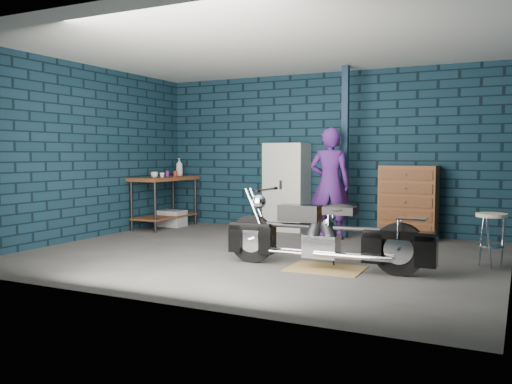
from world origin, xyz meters
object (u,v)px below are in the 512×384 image
Objects in this scene: motorcycle at (326,230)px; person at (330,184)px; workbench at (165,202)px; locker at (286,187)px; shop_stool at (491,241)px; tool_chest at (408,202)px; storage_bin at (172,218)px.

person is at bearing 105.71° from motorcycle.
motorcycle is at bearing -29.14° from workbench.
locker reaches higher than shop_stool.
tool_chest is at bearing 0.00° from locker.
locker is at bearing 180.00° from tool_chest.
storage_bin is 5.60m from shop_stool.
shop_stool is (2.37, -1.23, -0.54)m from person.
motorcycle is at bearing -98.69° from tool_chest.
storage_bin is at bearing -168.12° from locker.
motorcycle is 1.81× the size of tool_chest.
tool_chest is (2.06, 0.00, -0.18)m from locker.
person is at bearing 152.54° from shop_stool.
tool_chest reaches higher than motorcycle.
shop_stool is at bearing -28.19° from locker.
tool_chest is (4.17, 0.61, 0.12)m from workbench.
storage_bin is 0.32× the size of locker.
workbench is 0.35m from storage_bin.
workbench reaches higher than shop_stool.
storage_bin is at bearing -173.95° from tool_chest.
locker reaches higher than storage_bin.
locker is at bearing 119.51° from motorcycle.
workbench is at bearing -96.53° from storage_bin.
motorcycle is 1.38× the size of locker.
shop_stool is at bearing 26.74° from motorcycle.
locker is at bearing 11.88° from storage_bin.
shop_stool is at bearing 141.28° from person.
motorcycle is 4.36× the size of storage_bin.
locker reaches higher than tool_chest.
tool_chest is (4.15, 0.44, 0.42)m from storage_bin.
locker is 1.32× the size of tool_chest.
tool_chest is at bearing 8.38° from workbench.
shop_stool is (3.34, -1.79, -0.44)m from locker.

